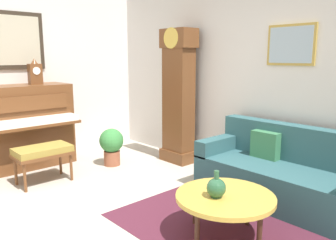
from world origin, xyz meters
The scene contains 11 objects.
ground_plane centered at (0.00, 0.00, -0.05)m, with size 6.40×6.00×0.10m, color #B2A899.
wall_back centered at (0.01, 2.40, 1.40)m, with size 5.30×0.13×2.80m.
area_rug centered at (0.95, 0.95, 0.00)m, with size 2.10×1.50×0.01m, color #4C1E2D.
piano centered at (-2.23, 0.17, 0.61)m, with size 0.87×1.44×1.21m.
piano_bench centered at (-1.39, 0.15, 0.41)m, with size 0.42×0.70×0.48m.
grandfather_clock centered at (-0.89, 2.08, 0.96)m, with size 0.52×0.34×2.03m.
couch centered at (0.98, 1.92, 0.31)m, with size 1.90×0.80×0.84m.
coffee_table centered at (1.05, 0.78, 0.38)m, with size 0.88×0.88×0.41m.
mantel_clock centered at (-2.23, 0.44, 1.38)m, with size 0.13×0.18×0.38m.
green_jug centered at (1.03, 0.68, 0.50)m, with size 0.17×0.17×0.24m.
potted_plant centered at (-1.42, 1.20, 0.32)m, with size 0.36×0.36×0.56m.
Camera 1 is at (2.79, -1.50, 1.61)m, focal length 36.27 mm.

